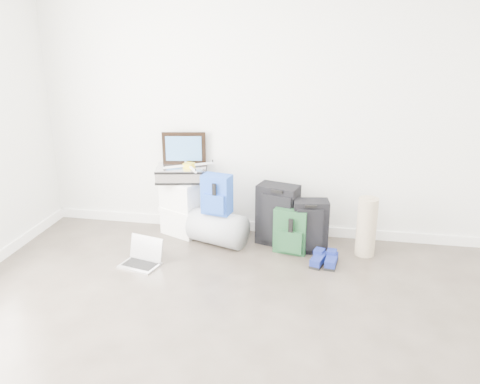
% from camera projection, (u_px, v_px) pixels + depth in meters
% --- Properties ---
extents(room_envelope, '(4.52, 5.02, 2.71)m').
position_uv_depth(room_envelope, '(190.00, 104.00, 2.44)').
color(room_envelope, silver).
rests_on(room_envelope, ground).
extents(boxes_stack, '(0.50, 0.46, 0.57)m').
position_uv_depth(boxes_stack, '(183.00, 206.00, 5.18)').
color(boxes_stack, white).
rests_on(boxes_stack, ground).
extents(briefcase, '(0.55, 0.45, 0.14)m').
position_uv_depth(briefcase, '(182.00, 173.00, 5.06)').
color(briefcase, '#B2B2B7').
rests_on(briefcase, boxes_stack).
extents(painting, '(0.43, 0.10, 0.33)m').
position_uv_depth(painting, '(184.00, 148.00, 5.08)').
color(painting, black).
rests_on(painting, briefcase).
extents(drone, '(0.45, 0.45, 0.05)m').
position_uv_depth(drone, '(189.00, 165.00, 5.00)').
color(drone, yellow).
rests_on(drone, briefcase).
extents(duffel_bag, '(0.62, 0.49, 0.33)m').
position_uv_depth(duffel_bag, '(218.00, 228.00, 4.95)').
color(duffel_bag, gray).
rests_on(duffel_bag, ground).
extents(blue_backpack, '(0.30, 0.24, 0.38)m').
position_uv_depth(blue_backpack, '(217.00, 195.00, 4.81)').
color(blue_backpack, '#172496').
rests_on(blue_backpack, duffel_bag).
extents(large_suitcase, '(0.43, 0.34, 0.60)m').
position_uv_depth(large_suitcase, '(278.00, 215.00, 4.92)').
color(large_suitcase, black).
rests_on(large_suitcase, ground).
extents(green_backpack, '(0.34, 0.27, 0.43)m').
position_uv_depth(green_backpack, '(291.00, 231.00, 4.78)').
color(green_backpack, '#133420').
rests_on(green_backpack, ground).
extents(carry_on, '(0.35, 0.26, 0.51)m').
position_uv_depth(carry_on, '(310.00, 226.00, 4.77)').
color(carry_on, black).
rests_on(carry_on, ground).
extents(shoes, '(0.26, 0.27, 0.08)m').
position_uv_depth(shoes, '(325.00, 260.00, 4.57)').
color(shoes, black).
rests_on(shoes, ground).
extents(rolled_rug, '(0.18, 0.18, 0.56)m').
position_uv_depth(rolled_rug, '(367.00, 227.00, 4.70)').
color(rolled_rug, tan).
rests_on(rolled_rug, ground).
extents(laptop, '(0.38, 0.31, 0.24)m').
position_uv_depth(laptop, '(143.00, 258.00, 4.58)').
color(laptop, silver).
rests_on(laptop, ground).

